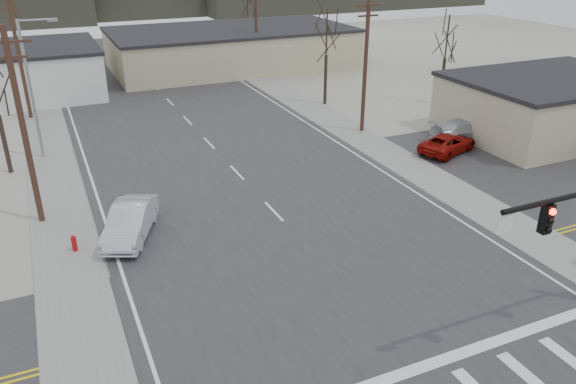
# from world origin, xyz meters

# --- Properties ---
(ground) EXTENTS (140.00, 140.00, 0.00)m
(ground) POSITION_xyz_m (0.00, 0.00, 0.00)
(ground) COLOR beige
(ground) RESTS_ON ground
(main_road) EXTENTS (18.00, 110.00, 0.05)m
(main_road) POSITION_xyz_m (0.00, 15.00, 0.02)
(main_road) COLOR #2A2A2D
(main_road) RESTS_ON ground
(cross_road) EXTENTS (90.00, 10.00, 0.04)m
(cross_road) POSITION_xyz_m (0.00, 0.00, 0.02)
(cross_road) COLOR #2A2A2D
(cross_road) RESTS_ON ground
(parking_lot) EXTENTS (18.00, 20.00, 0.03)m
(parking_lot) POSITION_xyz_m (20.00, 6.00, 0.02)
(parking_lot) COLOR #2A2A2D
(parking_lot) RESTS_ON ground
(sidewalk_left) EXTENTS (3.00, 90.00, 0.06)m
(sidewalk_left) POSITION_xyz_m (-10.60, 20.00, 0.03)
(sidewalk_left) COLOR gray
(sidewalk_left) RESTS_ON ground
(sidewalk_right) EXTENTS (3.00, 90.00, 0.06)m
(sidewalk_right) POSITION_xyz_m (10.60, 20.00, 0.03)
(sidewalk_right) COLOR gray
(sidewalk_right) RESTS_ON ground
(fire_hydrant) EXTENTS (0.24, 0.24, 0.87)m
(fire_hydrant) POSITION_xyz_m (-10.20, 8.00, 0.45)
(fire_hydrant) COLOR #A50C0C
(fire_hydrant) RESTS_ON ground
(building_right_far) EXTENTS (26.30, 14.30, 4.30)m
(building_right_far) POSITION_xyz_m (10.00, 44.00, 2.15)
(building_right_far) COLOR tan
(building_right_far) RESTS_ON ground
(building_lot) EXTENTS (14.30, 10.30, 4.30)m
(building_lot) POSITION_xyz_m (24.00, 12.00, 2.16)
(building_lot) COLOR tan
(building_lot) RESTS_ON ground
(upole_left_b) EXTENTS (2.20, 0.30, 10.00)m
(upole_left_b) POSITION_xyz_m (-11.50, 12.00, 5.22)
(upole_left_b) COLOR #422A1F
(upole_left_b) RESTS_ON ground
(upole_left_c) EXTENTS (2.20, 0.30, 10.00)m
(upole_left_c) POSITION_xyz_m (-11.50, 32.00, 5.22)
(upole_left_c) COLOR #422A1F
(upole_left_c) RESTS_ON ground
(upole_left_d) EXTENTS (2.20, 0.30, 10.00)m
(upole_left_d) POSITION_xyz_m (-11.50, 52.00, 5.22)
(upole_left_d) COLOR #422A1F
(upole_left_d) RESTS_ON ground
(upole_right_a) EXTENTS (2.20, 0.30, 10.00)m
(upole_right_a) POSITION_xyz_m (11.50, 18.00, 5.22)
(upole_right_a) COLOR #422A1F
(upole_right_a) RESTS_ON ground
(upole_right_b) EXTENTS (2.20, 0.30, 10.00)m
(upole_right_b) POSITION_xyz_m (11.50, 40.00, 5.22)
(upole_right_b) COLOR #422A1F
(upole_right_b) RESTS_ON ground
(streetlight_main) EXTENTS (2.40, 0.25, 9.00)m
(streetlight_main) POSITION_xyz_m (-10.80, 22.00, 5.09)
(streetlight_main) COLOR gray
(streetlight_main) RESTS_ON ground
(tree_right_mid) EXTENTS (3.74, 3.74, 8.33)m
(tree_right_mid) POSITION_xyz_m (12.50, 26.00, 5.93)
(tree_right_mid) COLOR #32281F
(tree_right_mid) RESTS_ON ground
(tree_right_far) EXTENTS (3.52, 3.52, 7.84)m
(tree_right_far) POSITION_xyz_m (15.00, 52.00, 5.58)
(tree_right_far) COLOR #32281F
(tree_right_far) RESTS_ON ground
(tree_lot) EXTENTS (3.52, 3.52, 7.84)m
(tree_lot) POSITION_xyz_m (22.00, 22.00, 5.58)
(tree_lot) COLOR #32281F
(tree_lot) RESTS_ON ground
(sedan_crossing) EXTENTS (3.62, 5.26, 1.64)m
(sedan_crossing) POSITION_xyz_m (-7.50, 8.34, 0.87)
(sedan_crossing) COLOR #B3B6BE
(sedan_crossing) RESTS_ON main_road
(car_far_a) EXTENTS (3.39, 6.04, 1.65)m
(car_far_a) POSITION_xyz_m (-1.32, 40.27, 0.87)
(car_far_a) COLOR black
(car_far_a) RESTS_ON main_road
(car_far_b) EXTENTS (2.67, 4.86, 1.56)m
(car_far_b) POSITION_xyz_m (0.75, 48.41, 0.83)
(car_far_b) COLOR black
(car_far_b) RESTS_ON main_road
(car_parked_red) EXTENTS (5.20, 3.71, 1.32)m
(car_parked_red) POSITION_xyz_m (14.40, 11.52, 0.69)
(car_parked_red) COLOR maroon
(car_parked_red) RESTS_ON parking_lot
(car_parked_silver) EXTENTS (5.50, 2.60, 1.55)m
(car_parked_silver) POSITION_xyz_m (17.20, 13.00, 0.81)
(car_parked_silver) COLOR #AEB5B9
(car_parked_silver) RESTS_ON parking_lot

